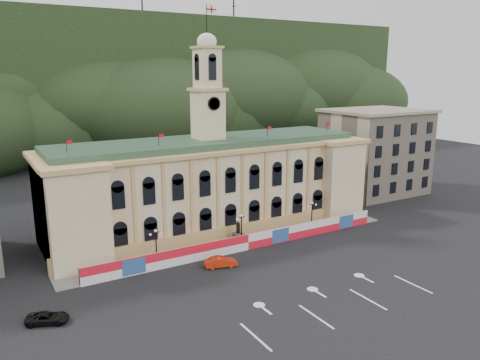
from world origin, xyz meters
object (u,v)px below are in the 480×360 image
black_suv (47,318)px  lamp_center (241,227)px  statue (238,237)px  red_sedan (221,262)px

black_suv → lamp_center: bearing=-50.0°
lamp_center → black_suv: (-30.00, -9.23, -2.45)m
statue → lamp_center: size_ratio=0.72×
red_sedan → black_suv: 23.62m
lamp_center → red_sedan: size_ratio=1.08×
red_sedan → black_suv: (-23.33, -3.66, -0.12)m
red_sedan → black_suv: size_ratio=0.96×
statue → red_sedan: size_ratio=0.78×
statue → red_sedan: (-6.67, -6.57, -0.44)m
lamp_center → red_sedan: 8.99m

